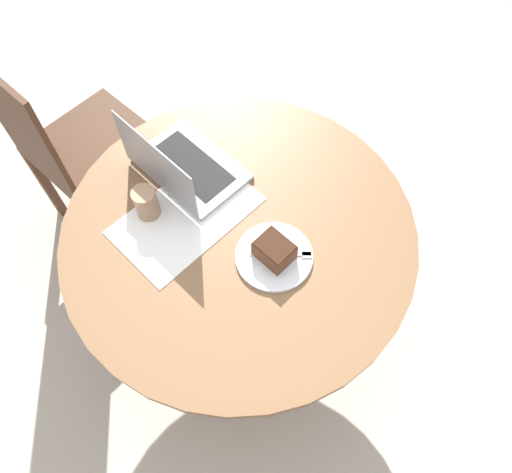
% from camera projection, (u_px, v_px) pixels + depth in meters
% --- Properties ---
extents(ground_plane, '(12.00, 12.00, 0.00)m').
position_uv_depth(ground_plane, '(244.00, 317.00, 2.04)').
color(ground_plane, '#B7AD9E').
extents(dining_table, '(1.02, 1.02, 0.71)m').
position_uv_depth(dining_table, '(240.00, 259.00, 1.58)').
color(dining_table, brown).
rests_on(dining_table, ground_plane).
extents(chair, '(0.52, 0.52, 0.96)m').
position_uv_depth(chair, '(76.00, 151.00, 1.84)').
color(chair, '#472D1E').
rests_on(chair, ground_plane).
extents(paper_document, '(0.46, 0.34, 0.00)m').
position_uv_depth(paper_document, '(186.00, 215.00, 1.44)').
color(paper_document, white).
rests_on(paper_document, dining_table).
extents(plate, '(0.21, 0.21, 0.01)m').
position_uv_depth(plate, '(274.00, 257.00, 1.37)').
color(plate, silver).
rests_on(plate, dining_table).
extents(cake_slice, '(0.10, 0.12, 0.06)m').
position_uv_depth(cake_slice, '(274.00, 250.00, 1.34)').
color(cake_slice, brown).
rests_on(cake_slice, plate).
extents(fork, '(0.16, 0.11, 0.00)m').
position_uv_depth(fork, '(287.00, 254.00, 1.36)').
color(fork, silver).
rests_on(fork, plate).
extents(coffee_glass, '(0.07, 0.07, 0.10)m').
position_uv_depth(coffee_glass, '(146.00, 203.00, 1.40)').
color(coffee_glass, '#997556').
rests_on(coffee_glass, dining_table).
extents(laptop, '(0.29, 0.37, 0.22)m').
position_uv_depth(laptop, '(183.00, 167.00, 1.48)').
color(laptop, gray).
rests_on(laptop, dining_table).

